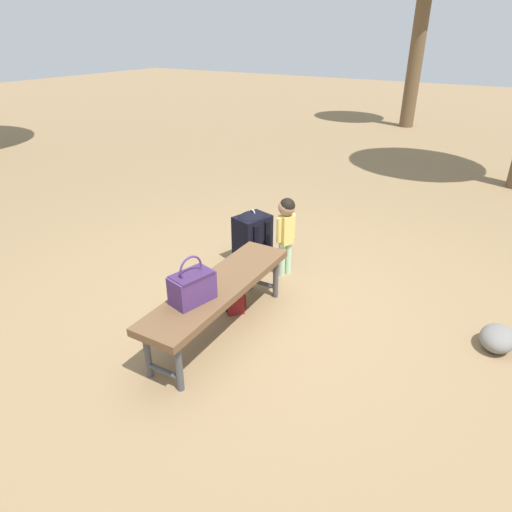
# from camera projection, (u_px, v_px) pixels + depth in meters

# --- Properties ---
(ground_plane) EXTENTS (40.00, 40.00, 0.00)m
(ground_plane) POSITION_uv_depth(u_px,v_px,m) (262.00, 309.00, 4.02)
(ground_plane) COLOR #8C704C
(ground_plane) RESTS_ON ground
(park_bench) EXTENTS (1.61, 0.45, 0.45)m
(park_bench) POSITION_uv_depth(u_px,v_px,m) (219.00, 290.00, 3.55)
(park_bench) COLOR brown
(park_bench) RESTS_ON ground
(handbag) EXTENTS (0.35, 0.25, 0.37)m
(handbag) POSITION_uv_depth(u_px,v_px,m) (192.00, 286.00, 3.25)
(handbag) COLOR #4C2D66
(handbag) RESTS_ON park_bench
(child_standing) EXTENTS (0.21, 0.17, 0.82)m
(child_standing) POSITION_uv_depth(u_px,v_px,m) (286.00, 225.00, 4.35)
(child_standing) COLOR #B2D8B2
(child_standing) RESTS_ON ground
(backpack_large) EXTENTS (0.41, 0.37, 0.60)m
(backpack_large) POSITION_uv_depth(u_px,v_px,m) (252.00, 236.00, 4.71)
(backpack_large) COLOR black
(backpack_large) RESTS_ON ground
(backpack_small) EXTENTS (0.24, 0.24, 0.33)m
(backpack_small) POSITION_uv_depth(u_px,v_px,m) (234.00, 293.00, 3.94)
(backpack_small) COLOR maroon
(backpack_small) RESTS_ON ground
(trail_rock) EXTENTS (0.33, 0.26, 0.18)m
(trail_rock) POSITION_uv_depth(u_px,v_px,m) (497.00, 338.00, 3.49)
(trail_rock) COLOR slate
(trail_rock) RESTS_ON ground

